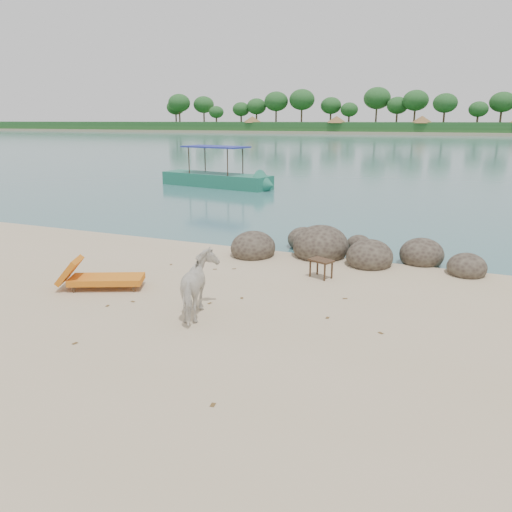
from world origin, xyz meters
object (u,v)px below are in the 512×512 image
at_px(boat_near, 216,153).
at_px(cow, 200,287).
at_px(side_table, 321,270).
at_px(lounge_chair, 106,277).
at_px(boulders, 340,251).

bearing_deg(boat_near, cow, -53.61).
xyz_separation_m(side_table, boat_near, (-10.17, 14.41, 1.60)).
bearing_deg(lounge_chair, side_table, 7.22).
distance_m(boulders, side_table, 1.91).
relative_size(boulders, lounge_chair, 3.29).
height_order(boulders, cow, cow).
bearing_deg(boat_near, boulders, -40.90).
bearing_deg(side_table, cow, -90.72).
height_order(cow, boat_near, boat_near).
relative_size(cow, lounge_chair, 0.71).
relative_size(cow, side_table, 2.59).
distance_m(boulders, boat_near, 16.19).
bearing_deg(cow, side_table, -136.43).
relative_size(boulders, boat_near, 0.86).
distance_m(cow, side_table, 3.49).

